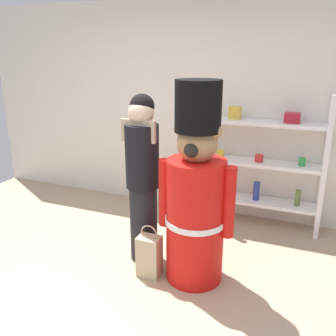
{
  "coord_description": "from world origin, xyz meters",
  "views": [
    {
      "loc": [
        1.26,
        -2.06,
        1.96
      ],
      "look_at": [
        0.14,
        0.7,
        1.0
      ],
      "focal_mm": 38.03,
      "sensor_mm": 36.0,
      "label": 1
    }
  ],
  "objects_px": {
    "merchandise_shelf": "(259,161)",
    "person_shopper": "(143,175)",
    "teddy_bear_guard": "(196,198)",
    "shopping_bag": "(149,256)"
  },
  "relations": [
    {
      "from": "merchandise_shelf",
      "to": "shopping_bag",
      "type": "height_order",
      "value": "merchandise_shelf"
    },
    {
      "from": "person_shopper",
      "to": "shopping_bag",
      "type": "relative_size",
      "value": 3.19
    },
    {
      "from": "merchandise_shelf",
      "to": "shopping_bag",
      "type": "relative_size",
      "value": 3.08
    },
    {
      "from": "teddy_bear_guard",
      "to": "shopping_bag",
      "type": "height_order",
      "value": "teddy_bear_guard"
    },
    {
      "from": "merchandise_shelf",
      "to": "shopping_bag",
      "type": "distance_m",
      "value": 1.74
    },
    {
      "from": "merchandise_shelf",
      "to": "person_shopper",
      "type": "distance_m",
      "value": 1.52
    },
    {
      "from": "merchandise_shelf",
      "to": "teddy_bear_guard",
      "type": "relative_size",
      "value": 0.89
    },
    {
      "from": "merchandise_shelf",
      "to": "person_shopper",
      "type": "xyz_separation_m",
      "value": [
        -0.9,
        -1.21,
        0.09
      ]
    },
    {
      "from": "shopping_bag",
      "to": "person_shopper",
      "type": "bearing_deg",
      "value": 124.3
    },
    {
      "from": "teddy_bear_guard",
      "to": "person_shopper",
      "type": "bearing_deg",
      "value": 167.77
    }
  ]
}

